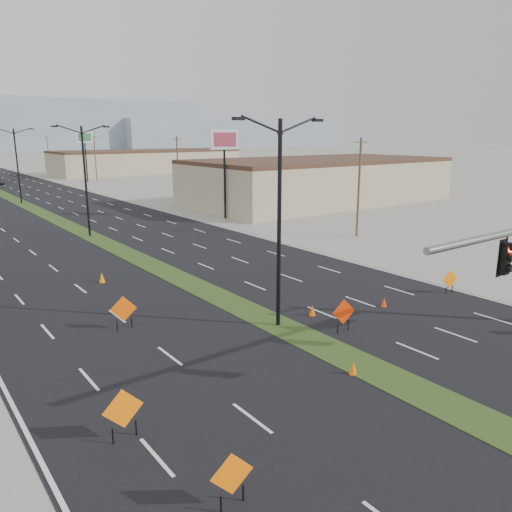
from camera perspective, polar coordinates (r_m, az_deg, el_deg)
building_se_near at (r=70.99m, az=7.14°, el=8.38°), size 36.00×18.00×5.50m
building_se_far at (r=127.74m, az=-12.32°, el=10.42°), size 44.00×16.00×5.00m
mesa_center at (r=311.02m, az=-27.21°, el=13.18°), size 220.00×50.00×28.00m
mesa_east at (r=354.45m, az=-3.35°, el=13.72°), size 160.00×50.00×18.00m
streetlight_0 at (r=23.73m, az=2.67°, el=4.31°), size 5.15×0.24×10.02m
streetlight_1 at (r=48.59m, az=-18.93°, el=8.45°), size 5.15×0.24×10.02m
streetlight_2 at (r=75.68m, az=-25.63°, el=9.51°), size 5.15×0.24×10.02m
utility_pole_0 at (r=46.93m, az=11.68°, el=7.83°), size 1.60×0.20×9.00m
utility_pole_1 at (r=74.87m, az=-8.94°, el=10.07°), size 1.60×0.20×9.00m
utility_pole_2 at (r=107.04m, az=-17.89°, el=10.66°), size 1.60×0.20×9.00m
utility_pole_3 at (r=140.57m, az=-22.66°, el=10.86°), size 1.60×0.20×9.00m
construction_sign_0 at (r=16.61m, az=-14.94°, el=-16.68°), size 1.31×0.11×1.74m
construction_sign_1 at (r=13.77m, az=-2.77°, el=-23.82°), size 1.17×0.24×1.57m
construction_sign_2 at (r=25.18m, az=-14.90°, el=-5.98°), size 1.22×0.43×1.70m
construction_sign_3 at (r=24.41m, az=9.98°, el=-6.42°), size 1.22×0.31×1.65m
construction_sign_5 at (r=31.95m, az=21.30°, el=-2.55°), size 1.06×0.34×1.46m
cone_0 at (r=20.64m, az=11.05°, el=-12.47°), size 0.43×0.43×0.56m
cone_1 at (r=26.53m, az=6.45°, el=-6.21°), size 0.43×0.43×0.57m
cone_2 at (r=28.56m, az=14.42°, el=-5.14°), size 0.41×0.41×0.53m
cone_3 at (r=33.55m, az=-17.21°, el=-2.38°), size 0.53×0.53×0.67m
pole_sign_east_near at (r=56.08m, az=-3.64°, el=12.42°), size 3.18×1.15×9.79m
pole_sign_east_far at (r=105.54m, az=-19.00°, el=12.33°), size 3.19×0.56×9.73m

